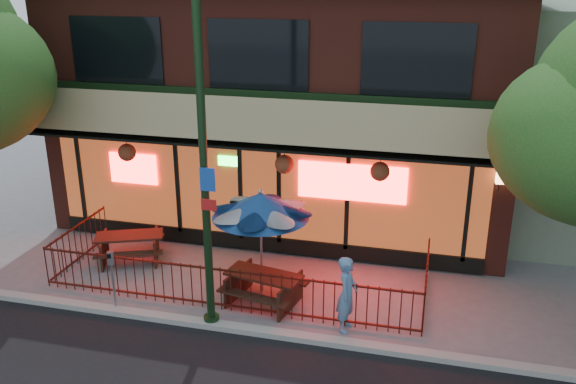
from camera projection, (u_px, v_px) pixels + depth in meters
name	position (u px, v px, depth m)	size (l,w,h in m)	color
ground	(219.00, 314.00, 12.86)	(80.00, 80.00, 0.00)	gray
curb	(210.00, 324.00, 12.39)	(80.00, 0.25, 0.12)	#999993
restaurant_building	(297.00, 68.00, 17.93)	(12.96, 9.49, 8.05)	maroon
patio_fence	(225.00, 277.00, 13.10)	(8.44, 2.62, 1.00)	#3D130D
street_light	(205.00, 179.00, 11.41)	(0.43, 0.32, 7.00)	black
picnic_table_left	(130.00, 243.00, 15.11)	(1.98, 1.78, 0.70)	#371E14
picnic_table_right	(264.00, 284.00, 13.16)	(1.86, 1.56, 0.70)	#351B12
patio_umbrella	(261.00, 205.00, 13.12)	(2.12, 2.12, 2.43)	gray
pedestrian	(347.00, 294.00, 12.06)	(0.58, 0.38, 1.60)	#5683AD
parking_meter_near	(112.00, 271.00, 12.67)	(0.15, 0.14, 1.39)	gray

